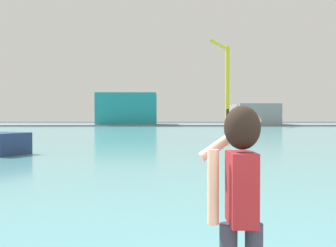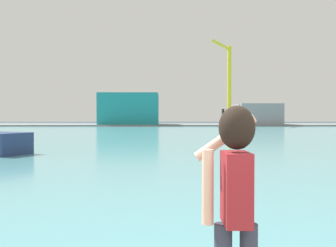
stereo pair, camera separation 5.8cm
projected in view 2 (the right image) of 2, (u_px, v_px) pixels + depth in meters
name	position (u px, v px, depth m)	size (l,w,h in m)	color
ground_plane	(171.00, 133.00, 51.87)	(220.00, 220.00, 0.00)	#334751
harbor_water	(171.00, 132.00, 53.87)	(140.00, 100.00, 0.02)	#599EA8
far_shore_dock	(168.00, 125.00, 93.86)	(140.00, 20.00, 0.37)	gray
person_photographer	(235.00, 192.00, 2.79)	(0.52, 0.55, 1.74)	#2D3342
warehouse_left	(129.00, 109.00, 91.04)	(14.60, 11.11, 7.72)	teal
warehouse_right	(256.00, 114.00, 91.41)	(10.13, 13.10, 5.10)	gray
port_crane	(228.00, 77.00, 87.21)	(6.20, 10.74, 19.22)	yellow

